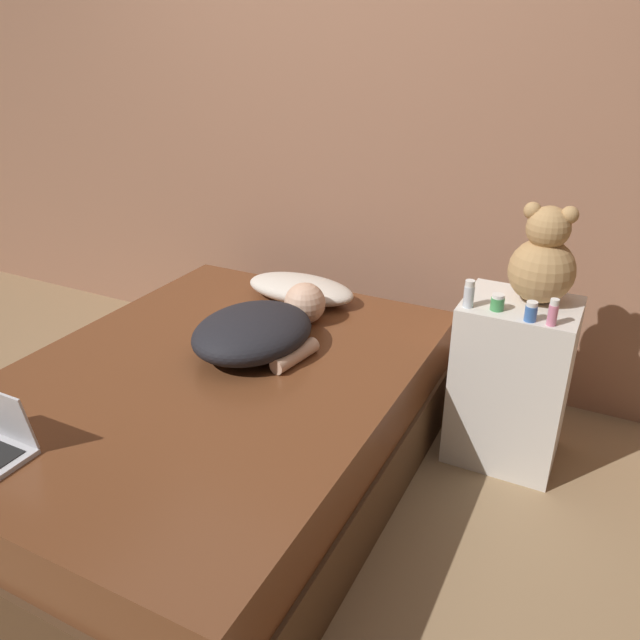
# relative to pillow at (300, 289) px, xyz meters

# --- Properties ---
(ground_plane) EXTENTS (12.00, 12.00, 0.00)m
(ground_plane) POSITION_rel_pillow_xyz_m (0.01, -0.73, -0.55)
(ground_plane) COLOR #937551
(wall_back) EXTENTS (8.00, 0.06, 2.60)m
(wall_back) POSITION_rel_pillow_xyz_m (0.01, 0.49, 0.75)
(wall_back) COLOR #996B51
(wall_back) RESTS_ON ground_plane
(bed) EXTENTS (1.42, 1.88, 0.50)m
(bed) POSITION_rel_pillow_xyz_m (0.01, -0.73, -0.31)
(bed) COLOR #4C331E
(bed) RESTS_ON ground_plane
(nightstand) EXTENTS (0.43, 0.37, 0.70)m
(nightstand) POSITION_rel_pillow_xyz_m (0.99, -0.05, -0.20)
(nightstand) COLOR silver
(nightstand) RESTS_ON ground_plane
(pillow) EXTENTS (0.53, 0.27, 0.11)m
(pillow) POSITION_rel_pillow_xyz_m (0.00, 0.00, 0.00)
(pillow) COLOR beige
(pillow) RESTS_ON bed
(person_lying) EXTENTS (0.50, 0.70, 0.18)m
(person_lying) POSITION_rel_pillow_xyz_m (0.09, -0.49, 0.03)
(person_lying) COLOR black
(person_lying) RESTS_ON bed
(teddy_bear) EXTENTS (0.25, 0.25, 0.38)m
(teddy_bear) POSITION_rel_pillow_xyz_m (1.04, -0.00, 0.31)
(teddy_bear) COLOR tan
(teddy_bear) RESTS_ON nightstand
(bottle_clear) EXTENTS (0.04, 0.04, 0.11)m
(bottle_clear) POSITION_rel_pillow_xyz_m (0.82, -0.18, 0.20)
(bottle_clear) COLOR silver
(bottle_clear) RESTS_ON nightstand
(bottle_green) EXTENTS (0.05, 0.05, 0.06)m
(bottle_green) POSITION_rel_pillow_xyz_m (0.92, -0.16, 0.18)
(bottle_green) COLOR #3D8E4C
(bottle_green) RESTS_ON nightstand
(bottle_blue) EXTENTS (0.04, 0.04, 0.07)m
(bottle_blue) POSITION_rel_pillow_xyz_m (1.05, -0.20, 0.18)
(bottle_blue) COLOR #3866B2
(bottle_blue) RESTS_ON nightstand
(bottle_pink) EXTENTS (0.03, 0.03, 0.10)m
(bottle_pink) POSITION_rel_pillow_xyz_m (1.12, -0.20, 0.19)
(bottle_pink) COLOR pink
(bottle_pink) RESTS_ON nightstand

